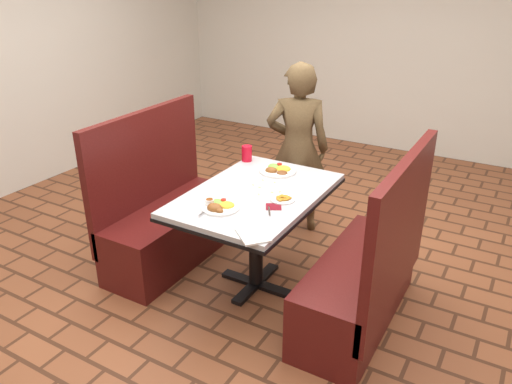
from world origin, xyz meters
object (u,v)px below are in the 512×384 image
Objects in this scene: booth_bench_right at (365,278)px; red_tumbler at (247,153)px; dining_table at (256,205)px; diner_person at (297,149)px; booth_bench_left at (167,220)px; near_dinner_plate at (219,205)px; plantain_plate at (282,199)px; far_dinner_plate at (278,169)px.

red_tumbler is at bearing 157.52° from booth_bench_right.
diner_person is (-0.16, 0.98, 0.08)m from dining_table.
booth_bench_left is 1.23m from diner_person.
dining_table is 5.04× the size of near_dinner_plate.
booth_bench_right is at bearing 2.44° from plantain_plate.
far_dinner_plate is (0.12, -0.58, 0.05)m from diner_person.
near_dinner_plate is at bearing 71.19° from diner_person.
booth_bench_right is 9.97× the size of red_tumbler.
booth_bench_right is 1.03m from far_dinner_plate.
near_dinner_plate is at bearing -24.58° from booth_bench_left.
far_dinner_plate is 0.49m from plantain_plate.
far_dinner_plate reaches higher than dining_table.
dining_table is 0.86m from booth_bench_left.
plantain_plate is at bearing -41.36° from red_tumbler.
red_tumbler is (-0.29, 0.81, 0.03)m from near_dinner_plate.
far_dinner_plate is at bearing 95.97° from dining_table.
dining_table is 0.86m from booth_bench_right.
booth_bench_right reaches higher than near_dinner_plate.
near_dinner_plate is 0.42m from plantain_plate.
booth_bench_right is 7.39× the size of plantain_plate.
plantain_plate is at bearing -6.68° from dining_table.
red_tumbler is at bearing 138.64° from plantain_plate.
red_tumbler is (0.44, 0.48, 0.48)m from booth_bench_left.
near_dinner_plate is (0.73, -0.33, 0.45)m from booth_bench_left.
plantain_plate is at bearing -177.56° from booth_bench_right.
dining_table is 0.62m from red_tumbler.
booth_bench_left reaches higher than plantain_plate.
near_dinner_plate is 2.00× the size of red_tumbler.
diner_person is 6.06× the size of near_dinner_plate.
booth_bench_right is 1.03m from near_dinner_plate.
diner_person is at bearing 101.78° from far_dinner_plate.
red_tumbler reaches higher than dining_table.
red_tumbler is (-0.36, 0.48, 0.16)m from dining_table.
dining_table is at bearing 180.00° from booth_bench_right.
near_dinner_plate is at bearing -159.03° from booth_bench_right.
booth_bench_left is 4.99× the size of near_dinner_plate.
plantain_plate is at bearing 87.68° from diner_person.
booth_bench_left is 4.46× the size of far_dinner_plate.
booth_bench_left is at bearing -132.44° from red_tumbler.
booth_bench_right is 0.82× the size of diner_person.
near_dinner_plate is 0.73m from far_dinner_plate.
red_tumbler is (-1.16, 0.48, 0.48)m from booth_bench_right.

